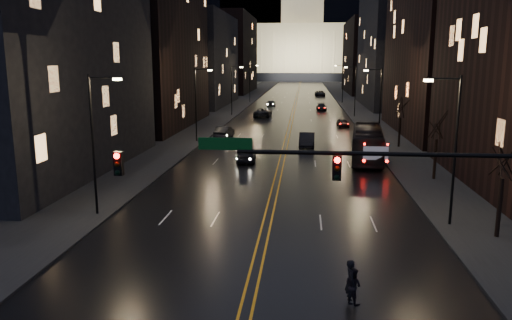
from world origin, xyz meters
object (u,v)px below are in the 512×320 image
(oncoming_car_a, at_px, (246,154))
(pedestrian_a, at_px, (351,281))
(oncoming_car_b, at_px, (224,132))
(bus, at_px, (367,143))
(traffic_signal, at_px, (398,181))
(receding_car_a, at_px, (307,140))
(pedestrian_b, at_px, (353,286))

(oncoming_car_a, bearing_deg, pedestrian_a, 100.94)
(oncoming_car_a, xyz_separation_m, oncoming_car_b, (-4.60, 14.95, 0.01))
(oncoming_car_a, relative_size, pedestrian_a, 2.45)
(bus, height_order, oncoming_car_b, bus)
(bus, bearing_deg, oncoming_car_a, -164.33)
(traffic_signal, distance_m, bus, 30.70)
(traffic_signal, relative_size, oncoming_car_b, 3.62)
(pedestrian_a, bearing_deg, bus, -13.73)
(traffic_signal, xyz_separation_m, bus, (2.59, 30.40, -3.42))
(oncoming_car_b, bearing_deg, bus, 147.26)
(receding_car_a, distance_m, pedestrian_b, 38.11)
(oncoming_car_b, xyz_separation_m, pedestrian_a, (12.27, -43.67, 0.14))
(pedestrian_b, bearing_deg, oncoming_car_a, -28.37)
(bus, height_order, receding_car_a, bus)
(oncoming_car_b, distance_m, pedestrian_b, 45.41)
(traffic_signal, distance_m, oncoming_car_b, 45.73)
(traffic_signal, xyz_separation_m, oncoming_car_b, (-13.98, 43.33, -4.32))
(pedestrian_a, xyz_separation_m, pedestrian_b, (0.10, -0.02, -0.17))
(bus, relative_size, oncoming_car_b, 2.53)
(traffic_signal, height_order, oncoming_car_b, traffic_signal)
(receding_car_a, bearing_deg, pedestrian_b, -86.59)
(traffic_signal, distance_m, pedestrian_b, 4.65)
(traffic_signal, bearing_deg, pedestrian_b, -167.29)
(receding_car_a, bearing_deg, bus, -49.89)
(traffic_signal, height_order, bus, traffic_signal)
(oncoming_car_b, xyz_separation_m, pedestrian_b, (12.37, -43.69, -0.03))
(traffic_signal, bearing_deg, oncoming_car_a, 108.31)
(traffic_signal, xyz_separation_m, receding_car_a, (-3.41, 37.70, -4.28))
(bus, height_order, oncoming_car_a, bus)
(oncoming_car_a, distance_m, oncoming_car_b, 15.64)
(receding_car_a, bearing_deg, oncoming_car_a, -121.94)
(bus, xyz_separation_m, receding_car_a, (-6.00, 7.31, -0.86))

